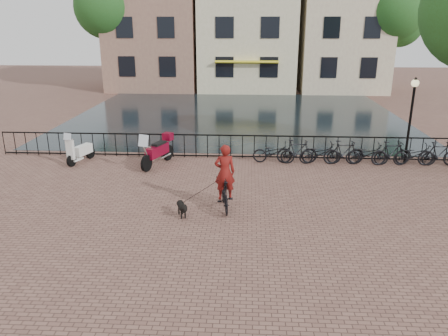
# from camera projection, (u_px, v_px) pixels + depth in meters

# --- Properties ---
(ground) EXTENTS (100.00, 100.00, 0.00)m
(ground) POSITION_uv_depth(u_px,v_px,m) (217.00, 249.00, 11.22)
(ground) COLOR brown
(ground) RESTS_ON ground
(canal_water) EXTENTS (20.00, 20.00, 0.00)m
(canal_water) POSITION_uv_depth(u_px,v_px,m) (237.00, 115.00, 27.61)
(canal_water) COLOR black
(canal_water) RESTS_ON ground
(railing) EXTENTS (20.00, 0.05, 1.02)m
(railing) POSITION_uv_depth(u_px,v_px,m) (231.00, 147.00, 18.64)
(railing) COLOR black
(railing) RESTS_ON ground
(canal_house_left) EXTENTS (7.50, 9.00, 12.80)m
(canal_house_left) POSITION_uv_depth(u_px,v_px,m) (156.00, 12.00, 38.03)
(canal_house_left) COLOR #82564C
(canal_house_left) RESTS_ON ground
(canal_house_mid) EXTENTS (8.00, 9.50, 11.80)m
(canal_house_mid) POSITION_uv_depth(u_px,v_px,m) (248.00, 19.00, 37.75)
(canal_house_mid) COLOR #C3BD93
(canal_house_mid) RESTS_ON ground
(canal_house_right) EXTENTS (7.00, 9.00, 13.30)m
(canal_house_right) POSITION_uv_depth(u_px,v_px,m) (342.00, 9.00, 37.07)
(canal_house_right) COLOR #BDA78C
(canal_house_right) RESTS_ON ground
(tree_far_left) EXTENTS (5.04, 5.04, 9.27)m
(tree_far_left) POSITION_uv_depth(u_px,v_px,m) (106.00, 7.00, 35.28)
(tree_far_left) COLOR black
(tree_far_left) RESTS_ON ground
(tree_far_right) EXTENTS (4.76, 4.76, 8.76)m
(tree_far_right) POSITION_uv_depth(u_px,v_px,m) (395.00, 12.00, 34.13)
(tree_far_right) COLOR black
(tree_far_right) RESTS_ON ground
(lamp_post) EXTENTS (0.30, 0.30, 3.45)m
(lamp_post) POSITION_uv_depth(u_px,v_px,m) (412.00, 107.00, 17.27)
(lamp_post) COLOR black
(lamp_post) RESTS_ON ground
(cyclist) EXTENTS (0.83, 1.83, 2.43)m
(cyclist) POSITION_uv_depth(u_px,v_px,m) (225.00, 181.00, 13.36)
(cyclist) COLOR black
(cyclist) RESTS_ON ground
(dog) EXTENTS (0.51, 0.80, 0.51)m
(dog) POSITION_uv_depth(u_px,v_px,m) (182.00, 208.00, 13.04)
(dog) COLOR black
(dog) RESTS_ON ground
(motorcycle) EXTENTS (1.22, 2.18, 1.52)m
(motorcycle) POSITION_uv_depth(u_px,v_px,m) (157.00, 147.00, 17.56)
(motorcycle) COLOR maroon
(motorcycle) RESTS_ON ground
(scooter) EXTENTS (0.89, 1.60, 1.42)m
(scooter) POSITION_uv_depth(u_px,v_px,m) (80.00, 146.00, 18.00)
(scooter) COLOR silver
(scooter) RESTS_ON ground
(parked_bike_0) EXTENTS (1.76, 0.74, 0.90)m
(parked_bike_0) POSITION_uv_depth(u_px,v_px,m) (274.00, 152.00, 17.99)
(parked_bike_0) COLOR black
(parked_bike_0) RESTS_ON ground
(parked_bike_1) EXTENTS (1.68, 0.52, 1.00)m
(parked_bike_1) POSITION_uv_depth(u_px,v_px,m) (297.00, 152.00, 17.92)
(parked_bike_1) COLOR black
(parked_bike_1) RESTS_ON ground
(parked_bike_2) EXTENTS (1.75, 0.70, 0.90)m
(parked_bike_2) POSITION_uv_depth(u_px,v_px,m) (320.00, 153.00, 17.88)
(parked_bike_2) COLOR black
(parked_bike_2) RESTS_ON ground
(parked_bike_3) EXTENTS (1.70, 0.63, 1.00)m
(parked_bike_3) POSITION_uv_depth(u_px,v_px,m) (344.00, 152.00, 17.81)
(parked_bike_3) COLOR black
(parked_bike_3) RESTS_ON ground
(parked_bike_4) EXTENTS (1.73, 0.63, 0.90)m
(parked_bike_4) POSITION_uv_depth(u_px,v_px,m) (367.00, 154.00, 17.78)
(parked_bike_4) COLOR black
(parked_bike_4) RESTS_ON ground
(parked_bike_5) EXTENTS (1.72, 0.74, 1.00)m
(parked_bike_5) POSITION_uv_depth(u_px,v_px,m) (391.00, 153.00, 17.71)
(parked_bike_5) COLOR black
(parked_bike_5) RESTS_ON ground
(parked_bike_6) EXTENTS (1.73, 0.65, 0.90)m
(parked_bike_6) POSITION_uv_depth(u_px,v_px,m) (415.00, 155.00, 17.67)
(parked_bike_6) COLOR black
(parked_bike_6) RESTS_ON ground
(parked_bike_7) EXTENTS (1.68, 0.53, 1.00)m
(parked_bike_7) POSITION_uv_depth(u_px,v_px,m) (439.00, 154.00, 17.61)
(parked_bike_7) COLOR black
(parked_bike_7) RESTS_ON ground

